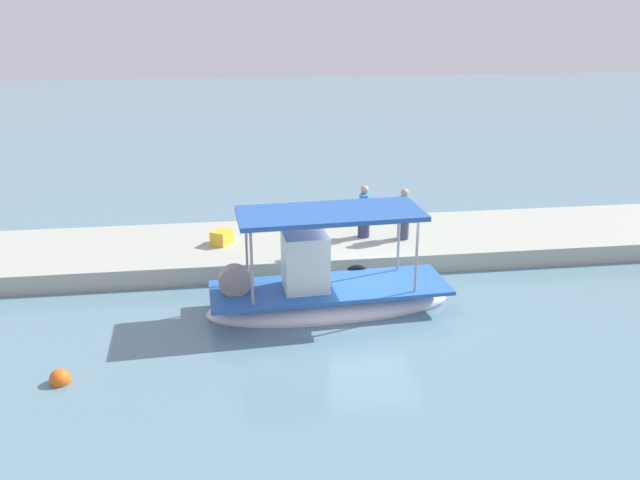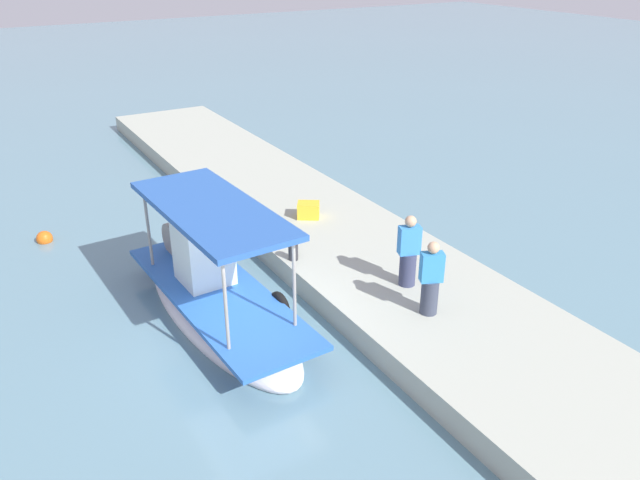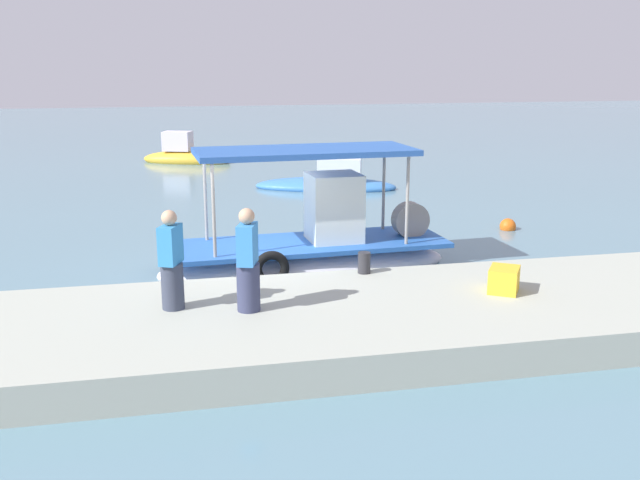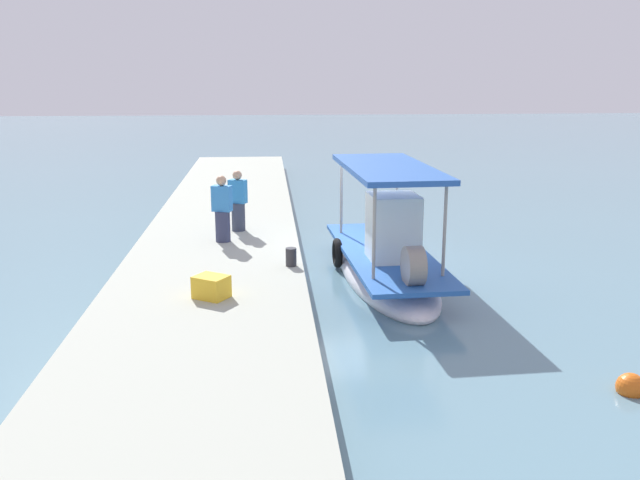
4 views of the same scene
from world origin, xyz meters
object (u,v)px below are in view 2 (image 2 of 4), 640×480
fisherman_by_crate (409,254)px  main_fishing_boat (217,297)px  cargo_crate (308,210)px  marker_buoy (45,239)px  fisherman_near_bollard (431,281)px  mooring_bollard (293,252)px

fisherman_by_crate → main_fishing_boat: bearing=65.3°
cargo_crate → marker_buoy: cargo_crate is taller
fisherman_near_bollard → fisherman_by_crate: 1.24m
main_fishing_boat → fisherman_by_crate: size_ratio=3.86×
fisherman_by_crate → cargo_crate: (4.45, 0.04, -0.55)m
main_fishing_boat → fisherman_by_crate: main_fishing_boat is taller
cargo_crate → marker_buoy: 7.40m
fisherman_by_crate → marker_buoy: bearing=40.1°
fisherman_by_crate → mooring_bollard: size_ratio=4.16×
main_fishing_boat → cargo_crate: (2.67, -3.84, 0.31)m
fisherman_by_crate → cargo_crate: size_ratio=2.79×
fisherman_near_bollard → mooring_bollard: fisherman_near_bollard is taller
cargo_crate → marker_buoy: bearing=62.8°
mooring_bollard → cargo_crate: size_ratio=0.67×
mooring_bollard → cargo_crate: (2.08, -1.59, 0.01)m
cargo_crate → marker_buoy: (3.37, 6.55, -0.69)m
mooring_bollard → marker_buoy: bearing=42.3°
fisherman_near_bollard → mooring_bollard: 3.83m
fisherman_near_bollard → fisherman_by_crate: fisherman_by_crate is taller
main_fishing_boat → fisherman_near_bollard: bearing=-130.1°
fisherman_near_bollard → marker_buoy: size_ratio=3.70×
fisherman_near_bollard → marker_buoy: 11.03m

